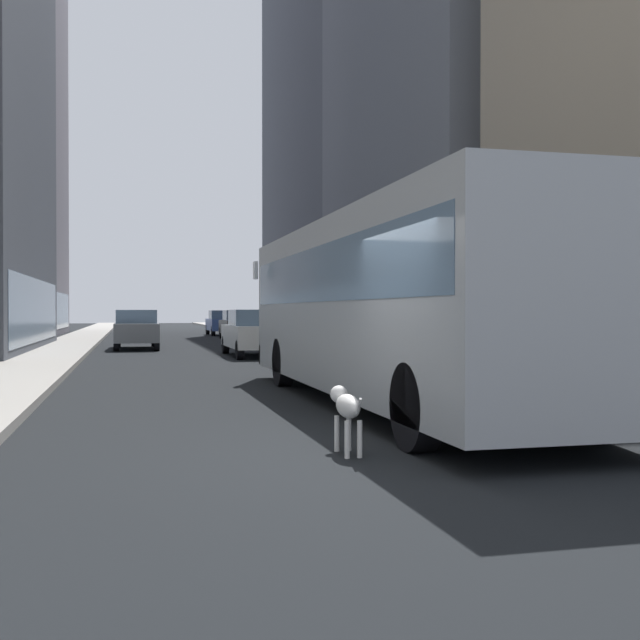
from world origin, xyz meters
TOP-DOWN VIEW (x-y plane):
  - ground_plane at (0.00, 35.00)m, footprint 120.00×120.00m
  - sidewalk_left at (-5.70, 35.00)m, footprint 2.40×110.00m
  - sidewalk_right at (5.70, 35.00)m, footprint 2.40×110.00m
  - building_right_mid at (11.90, 24.66)m, footprint 8.93×17.69m
  - building_right_far at (11.90, 45.34)m, footprint 8.18×21.48m
  - transit_bus at (1.20, 3.87)m, footprint 2.78×11.53m
  - car_black_suv at (2.80, 34.18)m, footprint 1.74×4.18m
  - car_white_van at (1.20, 18.11)m, footprint 1.85×4.67m
  - car_grey_wagon at (-2.80, 24.39)m, footprint 1.75×4.55m
  - car_blue_hatchback at (2.80, 41.75)m, footprint 1.82×4.41m
  - dalmatian_dog at (-0.72, -0.21)m, footprint 0.22×0.96m

SIDE VIEW (x-z plane):
  - ground_plane at x=0.00m, z-range 0.00..0.00m
  - sidewalk_left at x=-5.70m, z-range 0.00..0.15m
  - sidewalk_right at x=5.70m, z-range 0.00..0.15m
  - dalmatian_dog at x=-0.72m, z-range 0.15..0.87m
  - car_black_suv at x=2.80m, z-range 0.01..1.63m
  - car_grey_wagon at x=-2.80m, z-range 0.01..1.63m
  - car_blue_hatchback at x=2.80m, z-range 0.01..1.63m
  - car_white_van at x=1.20m, z-range 0.01..1.63m
  - transit_bus at x=1.20m, z-range 0.25..3.30m
  - building_right_mid at x=11.90m, z-range -0.01..25.48m
  - building_right_far at x=11.90m, z-range -0.01..30.42m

